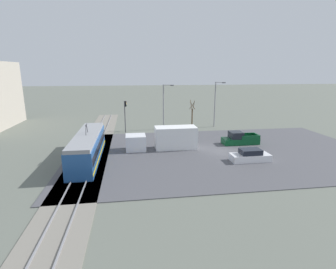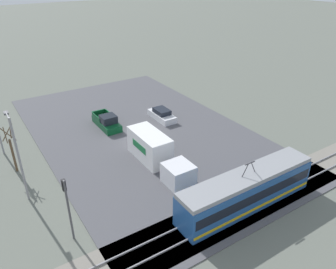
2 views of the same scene
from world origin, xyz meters
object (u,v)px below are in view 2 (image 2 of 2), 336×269
at_px(street_tree, 12,151).
at_px(sedan_car_0, 162,115).
at_px(pickup_truck, 107,122).
at_px(street_lamp_mid_block, 18,154).
at_px(box_truck, 156,152).
at_px(traffic_light_pole, 67,202).
at_px(light_rail_tram, 246,190).

bearing_deg(street_tree, sedan_car_0, -172.53).
distance_m(pickup_truck, street_lamp_mid_block, 15.70).
height_order(box_truck, traffic_light_pole, traffic_light_pole).
height_order(box_truck, pickup_truck, box_truck).
bearing_deg(light_rail_tram, street_lamp_mid_block, -35.73).
height_order(sedan_car_0, traffic_light_pole, traffic_light_pole).
relative_size(pickup_truck, sedan_car_0, 1.13).
xyz_separation_m(light_rail_tram, traffic_light_pole, (14.00, -4.34, 1.91)).
xyz_separation_m(traffic_light_pole, street_tree, (1.85, -12.24, -1.17)).
height_order(light_rail_tram, street_lamp_mid_block, street_lamp_mid_block).
bearing_deg(pickup_truck, box_truck, 94.38).
distance_m(traffic_light_pole, street_lamp_mid_block, 7.40).
distance_m(box_truck, pickup_truck, 11.04).
relative_size(box_truck, traffic_light_pole, 1.74).
relative_size(pickup_truck, street_tree, 1.00).
bearing_deg(sedan_car_0, pickup_truck, -13.94).
xyz_separation_m(light_rail_tram, street_tree, (15.85, -16.58, 0.74)).
height_order(light_rail_tram, pickup_truck, light_rail_tram).
distance_m(light_rail_tram, traffic_light_pole, 14.78).
bearing_deg(street_tree, pickup_truck, -160.06).
distance_m(box_truck, sedan_car_0, 11.23).
xyz_separation_m(box_truck, pickup_truck, (0.84, -10.99, -0.71)).
height_order(pickup_truck, street_tree, street_tree).
xyz_separation_m(street_tree, street_lamp_mid_block, (0.00, 5.18, 2.32)).
bearing_deg(sedan_car_0, traffic_light_pole, 40.49).
bearing_deg(box_truck, light_rail_tram, 107.60).
bearing_deg(box_truck, street_lamp_mid_block, -6.74).
bearing_deg(pickup_truck, street_lamp_mid_block, 38.62).
height_order(sedan_car_0, street_tree, street_tree).
bearing_deg(light_rail_tram, box_truck, -72.40).
bearing_deg(traffic_light_pole, sedan_car_0, -139.51).
bearing_deg(sedan_car_0, box_truck, 55.07).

